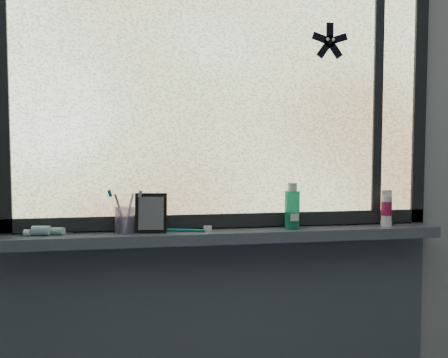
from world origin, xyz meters
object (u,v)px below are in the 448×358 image
toothbrush_cup (125,220)px  cream_tube (387,207)px  mouthwash_bottle (292,206)px  vanity_mirror (151,213)px

toothbrush_cup → cream_tube: 0.99m
mouthwash_bottle → toothbrush_cup: bearing=178.5°
vanity_mirror → toothbrush_cup: 0.10m
vanity_mirror → mouthwash_bottle: bearing=7.3°
mouthwash_bottle → cream_tube: bearing=0.9°
vanity_mirror → toothbrush_cup: bearing=-176.5°
toothbrush_cup → mouthwash_bottle: bearing=-1.5°
vanity_mirror → mouthwash_bottle: size_ratio=0.99×
vanity_mirror → toothbrush_cup: (-0.09, 0.01, -0.02)m
cream_tube → mouthwash_bottle: bearing=-179.1°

